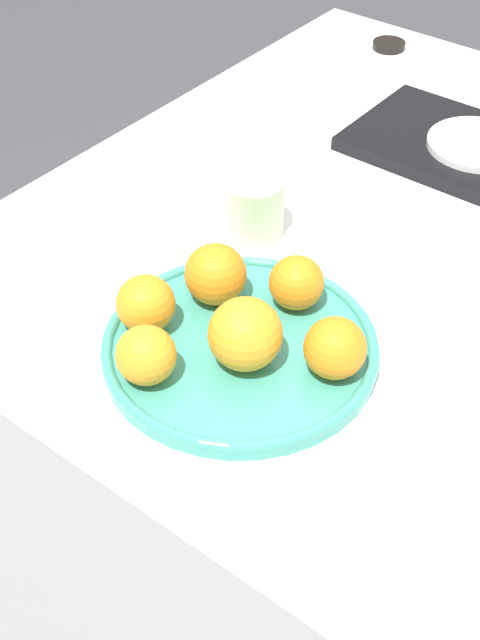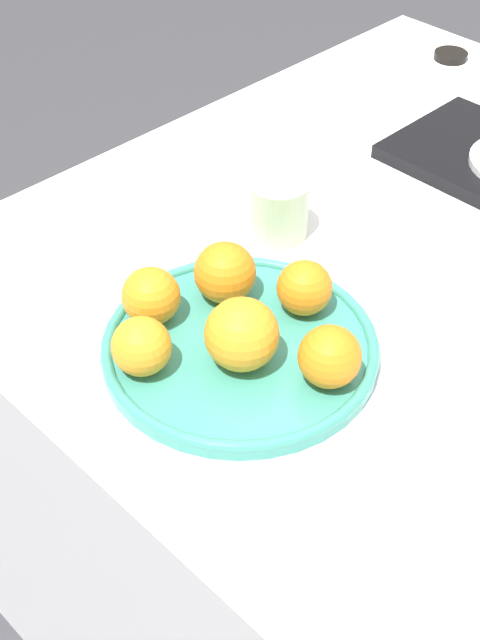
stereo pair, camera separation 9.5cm
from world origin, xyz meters
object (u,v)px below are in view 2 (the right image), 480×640
at_px(orange_0, 242,334).
at_px(soy_dish, 451,56).
at_px(cup_0, 278,208).
at_px(fruit_platter, 240,347).
at_px(orange_1, 151,296).
at_px(orange_3, 330,357).
at_px(napkin, 206,158).
at_px(orange_2, 225,272).
at_px(orange_5, 141,346).
at_px(orange_4, 304,288).

xyz_separation_m(orange_0, soy_dish, (-0.29, 0.79, -0.05)).
bearing_deg(orange_0, cup_0, 125.27).
distance_m(fruit_platter, orange_1, 0.11).
relative_size(orange_3, napkin, 0.61).
height_order(orange_0, orange_1, orange_0).
height_order(fruit_platter, napkin, fruit_platter).
bearing_deg(orange_2, fruit_platter, -32.37).
height_order(orange_1, soy_dish, orange_1).
height_order(orange_0, orange_5, orange_0).
distance_m(orange_0, soy_dish, 0.84).
height_order(cup_0, napkin, cup_0).
xyz_separation_m(fruit_platter, orange_4, (0.01, 0.09, 0.04)).
xyz_separation_m(fruit_platter, napkin, (-0.32, 0.25, -0.01)).
xyz_separation_m(orange_0, cup_0, (-0.15, 0.21, -0.02)).
bearing_deg(orange_3, soy_dish, 116.68).
bearing_deg(orange_5, fruit_platter, 65.66).
bearing_deg(napkin, fruit_platter, -37.37).
relative_size(orange_3, orange_4, 1.05).
bearing_deg(cup_0, orange_0, -54.73).
bearing_deg(cup_0, orange_3, -35.45).
bearing_deg(orange_3, orange_0, -150.95).
bearing_deg(orange_1, orange_0, 10.69).
relative_size(orange_5, soy_dish, 1.11).
bearing_deg(orange_5, orange_3, 40.65).
bearing_deg(napkin, orange_2, -38.64).
relative_size(orange_1, soy_dish, 1.15).
bearing_deg(fruit_platter, orange_1, -157.72).
distance_m(orange_5, napkin, 0.45).
relative_size(orange_1, napkin, 0.61).
bearing_deg(orange_1, soy_dish, 101.90).
xyz_separation_m(orange_0, orange_5, (-0.07, -0.08, -0.01)).
height_order(orange_4, orange_5, same).
bearing_deg(orange_1, cup_0, 96.92).
height_order(fruit_platter, soy_dish, fruit_platter).
distance_m(orange_5, cup_0, 0.30).
xyz_separation_m(orange_0, orange_4, (-0.01, 0.11, -0.01)).
height_order(orange_3, napkin, orange_3).
height_order(orange_3, cup_0, orange_3).
xyz_separation_m(orange_1, cup_0, (-0.03, 0.23, -0.01)).
bearing_deg(orange_1, orange_4, 50.96).
distance_m(orange_1, orange_2, 0.09).
bearing_deg(orange_2, orange_1, -109.18).
relative_size(orange_1, orange_3, 0.99).
bearing_deg(fruit_platter, soy_dish, 109.33).
bearing_deg(orange_3, napkin, 152.83).
height_order(orange_2, soy_dish, orange_2).
bearing_deg(orange_5, orange_2, 99.77).
xyz_separation_m(orange_2, soy_dish, (-0.20, 0.73, -0.04)).
height_order(orange_5, soy_dish, orange_5).
relative_size(orange_2, orange_5, 1.12).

